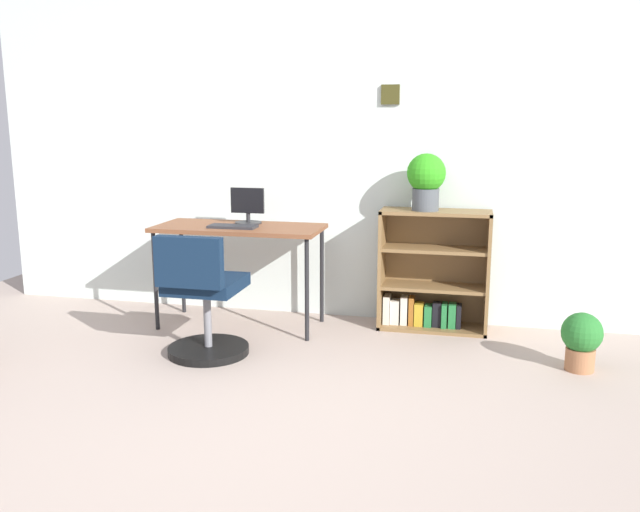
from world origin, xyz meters
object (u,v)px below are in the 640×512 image
at_px(keyboard, 233,226).
at_px(potted_plant_on_shelf, 426,179).
at_px(monitor, 248,207).
at_px(potted_plant_floor, 582,339).
at_px(bookshelf_low, 432,276).
at_px(office_chair, 203,304).
at_px(desk, 239,234).

height_order(keyboard, potted_plant_on_shelf, potted_plant_on_shelf).
xyz_separation_m(monitor, keyboard, (-0.04, -0.20, -0.11)).
bearing_deg(monitor, potted_plant_floor, -12.40).
bearing_deg(bookshelf_low, keyboard, -165.03).
relative_size(potted_plant_on_shelf, potted_plant_floor, 1.11).
distance_m(potted_plant_on_shelf, potted_plant_floor, 1.46).
distance_m(monitor, keyboard, 0.23).
bearing_deg(potted_plant_on_shelf, office_chair, -145.40).
height_order(desk, bookshelf_low, bookshelf_low).
xyz_separation_m(monitor, office_chair, (-0.03, -0.79, -0.51)).
distance_m(desk, bookshelf_low, 1.42).
relative_size(monitor, office_chair, 0.32).
xyz_separation_m(desk, office_chair, (-0.00, -0.68, -0.33)).
height_order(desk, office_chair, office_chair).
relative_size(keyboard, potted_plant_on_shelf, 0.85).
xyz_separation_m(keyboard, bookshelf_low, (1.37, 0.37, -0.37)).
xyz_separation_m(keyboard, potted_plant_floor, (2.30, -0.30, -0.55)).
bearing_deg(desk, bookshelf_low, 11.39).
height_order(office_chair, potted_plant_on_shelf, potted_plant_on_shelf).
xyz_separation_m(office_chair, potted_plant_on_shelf, (1.30, 0.90, 0.73)).
bearing_deg(potted_plant_on_shelf, keyboard, -166.65).
distance_m(monitor, potted_plant_on_shelf, 1.29).
relative_size(monitor, keyboard, 0.78).
bearing_deg(desk, office_chair, -90.08).
height_order(keyboard, bookshelf_low, bookshelf_low).
bearing_deg(desk, keyboard, -97.51).
relative_size(desk, monitor, 4.55).
distance_m(keyboard, bookshelf_low, 1.47).
distance_m(desk, monitor, 0.21).
height_order(monitor, potted_plant_on_shelf, potted_plant_on_shelf).
xyz_separation_m(desk, potted_plant_on_shelf, (1.30, 0.22, 0.40)).
relative_size(monitor, potted_plant_floor, 0.73).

